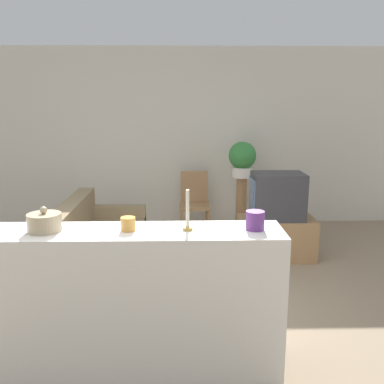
{
  "coord_description": "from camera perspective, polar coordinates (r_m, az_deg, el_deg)",
  "views": [
    {
      "loc": [
        0.43,
        -3.2,
        1.94
      ],
      "look_at": [
        0.55,
        1.77,
        0.85
      ],
      "focal_mm": 40.0,
      "sensor_mm": 36.0,
      "label": 1
    }
  ],
  "objects": [
    {
      "name": "candle_jar",
      "position": [
        2.89,
        -8.52,
        -4.22
      ],
      "size": [
        0.1,
        0.1,
        0.09
      ],
      "color": "gold",
      "rests_on": "foreground_counter"
    },
    {
      "name": "decorative_bowl",
      "position": [
        3.01,
        -19.08,
        -3.82
      ],
      "size": [
        0.22,
        0.22,
        0.17
      ],
      "color": "tan",
      "rests_on": "foreground_counter"
    },
    {
      "name": "couch",
      "position": [
        4.92,
        -12.74,
        -7.68
      ],
      "size": [
        0.87,
        1.99,
        0.79
      ],
      "color": "#847051",
      "rests_on": "ground_plane"
    },
    {
      "name": "candlestick",
      "position": [
        2.86,
        -0.59,
        -3.31
      ],
      "size": [
        0.07,
        0.07,
        0.28
      ],
      "color": "#B7933D",
      "rests_on": "foreground_counter"
    },
    {
      "name": "wall_back",
      "position": [
        6.67,
        -5.12,
        7.25
      ],
      "size": [
        9.0,
        0.06,
        2.7
      ],
      "color": "beige",
      "rests_on": "ground_plane"
    },
    {
      "name": "coffee_tin",
      "position": [
        2.91,
        8.4,
        -3.77
      ],
      "size": [
        0.13,
        0.13,
        0.13
      ],
      "color": "#66337F",
      "rests_on": "foreground_counter"
    },
    {
      "name": "wooden_chair",
      "position": [
        6.25,
        0.32,
        -1.06
      ],
      "size": [
        0.44,
        0.44,
        0.89
      ],
      "color": "#9E754C",
      "rests_on": "ground_plane"
    },
    {
      "name": "foreground_counter",
      "position": [
        3.12,
        -9.46,
        -14.54
      ],
      "size": [
        2.23,
        0.44,
        1.07
      ],
      "color": "white",
      "rests_on": "ground_plane"
    },
    {
      "name": "ground_plane",
      "position": [
        3.77,
        -8.17,
        -18.75
      ],
      "size": [
        14.0,
        14.0,
        0.0
      ],
      "primitive_type": "plane",
      "color": "gray"
    },
    {
      "name": "potted_plant",
      "position": [
        6.21,
        6.72,
        4.48
      ],
      "size": [
        0.4,
        0.4,
        0.52
      ],
      "color": "white",
      "rests_on": "plant_stand"
    },
    {
      "name": "tv_stand",
      "position": [
        5.4,
        11.13,
        -6.04
      ],
      "size": [
        0.92,
        0.47,
        0.51
      ],
      "color": "#9E754C",
      "rests_on": "ground_plane"
    },
    {
      "name": "television",
      "position": [
        5.26,
        11.3,
        -0.51
      ],
      "size": [
        0.63,
        0.45,
        0.56
      ],
      "color": "#333338",
      "rests_on": "tv_stand"
    },
    {
      "name": "plant_stand",
      "position": [
        6.34,
        6.57,
        -1.66
      ],
      "size": [
        0.15,
        0.15,
        0.82
      ],
      "color": "#9E754C",
      "rests_on": "ground_plane"
    }
  ]
}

